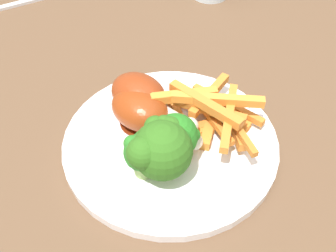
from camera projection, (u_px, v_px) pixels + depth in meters
dining_table at (145, 207)px, 0.51m from camera, size 1.16×0.78×0.75m
dinner_plate at (168, 141)px, 0.44m from camera, size 0.25×0.25×0.01m
broccoli_floret_front at (173, 137)px, 0.38m from camera, size 0.05×0.05×0.06m
broccoli_floret_middle at (157, 148)px, 0.37m from camera, size 0.07×0.07×0.07m
broccoli_floret_back at (139, 151)px, 0.38m from camera, size 0.05×0.04×0.05m
carrot_fries_pile at (206, 113)px, 0.44m from camera, size 0.14×0.15×0.04m
chicken_drumstick_near at (141, 111)px, 0.43m from camera, size 0.11×0.11×0.04m
chicken_drumstick_far at (140, 96)px, 0.45m from camera, size 0.11×0.11×0.05m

